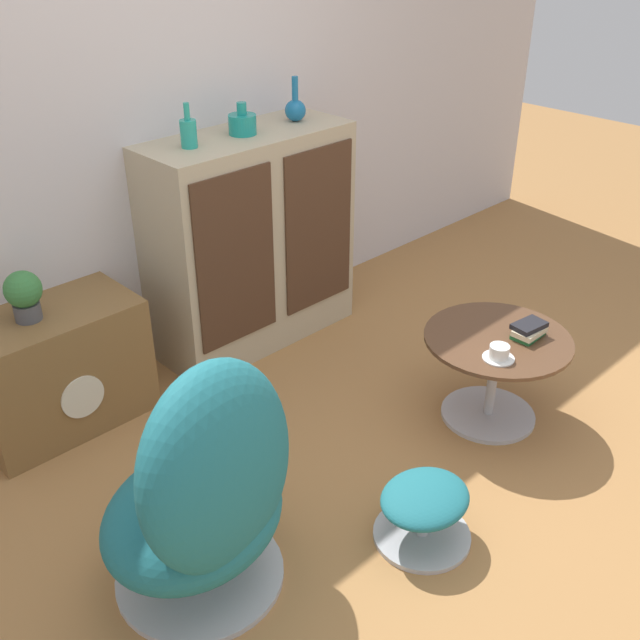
{
  "coord_description": "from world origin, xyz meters",
  "views": [
    {
      "loc": [
        -1.81,
        -1.42,
        2.11
      ],
      "look_at": [
        0.09,
        0.54,
        0.55
      ],
      "focal_mm": 42.0,
      "sensor_mm": 36.0,
      "label": 1
    }
  ],
  "objects_px": {
    "sideboard": "(252,241)",
    "vase_inner_left": "(242,123)",
    "vase_inner_right": "(295,108)",
    "coffee_table": "(494,366)",
    "potted_plant": "(24,294)",
    "ottoman": "(424,507)",
    "vase_leftmost": "(188,132)",
    "teacup": "(499,353)",
    "tv_console": "(58,369)",
    "book_stack": "(529,330)",
    "egg_chair": "(206,492)"
  },
  "relations": [
    {
      "from": "egg_chair",
      "to": "sideboard",
      "type": "bearing_deg",
      "value": 45.22
    },
    {
      "from": "ottoman",
      "to": "vase_inner_right",
      "type": "height_order",
      "value": "vase_inner_right"
    },
    {
      "from": "ottoman",
      "to": "vase_leftmost",
      "type": "bearing_deg",
      "value": 83.26
    },
    {
      "from": "potted_plant",
      "to": "book_stack",
      "type": "xyz_separation_m",
      "value": [
        1.58,
        -1.42,
        -0.22
      ]
    },
    {
      "from": "sideboard",
      "to": "vase_inner_left",
      "type": "distance_m",
      "value": 0.61
    },
    {
      "from": "potted_plant",
      "to": "ottoman",
      "type": "bearing_deg",
      "value": -66.94
    },
    {
      "from": "egg_chair",
      "to": "vase_inner_left",
      "type": "xyz_separation_m",
      "value": [
        1.18,
        1.21,
        0.74
      ]
    },
    {
      "from": "ottoman",
      "to": "book_stack",
      "type": "distance_m",
      "value": 0.97
    },
    {
      "from": "coffee_table",
      "to": "book_stack",
      "type": "relative_size",
      "value": 4.01
    },
    {
      "from": "tv_console",
      "to": "egg_chair",
      "type": "height_order",
      "value": "egg_chair"
    },
    {
      "from": "sideboard",
      "to": "tv_console",
      "type": "distance_m",
      "value": 1.15
    },
    {
      "from": "potted_plant",
      "to": "teacup",
      "type": "relative_size",
      "value": 1.63
    },
    {
      "from": "potted_plant",
      "to": "tv_console",
      "type": "bearing_deg",
      "value": -0.37
    },
    {
      "from": "vase_leftmost",
      "to": "book_stack",
      "type": "height_order",
      "value": "vase_leftmost"
    },
    {
      "from": "vase_inner_right",
      "to": "vase_inner_left",
      "type": "bearing_deg",
      "value": 180.0
    },
    {
      "from": "potted_plant",
      "to": "vase_inner_left",
      "type": "bearing_deg",
      "value": -0.46
    },
    {
      "from": "vase_leftmost",
      "to": "book_stack",
      "type": "relative_size",
      "value": 1.24
    },
    {
      "from": "vase_inner_left",
      "to": "coffee_table",
      "type": "bearing_deg",
      "value": -76.66
    },
    {
      "from": "sideboard",
      "to": "vase_inner_right",
      "type": "bearing_deg",
      "value": 0.69
    },
    {
      "from": "egg_chair",
      "to": "book_stack",
      "type": "distance_m",
      "value": 1.6
    },
    {
      "from": "egg_chair",
      "to": "potted_plant",
      "type": "bearing_deg",
      "value": 89.44
    },
    {
      "from": "vase_inner_left",
      "to": "vase_inner_right",
      "type": "relative_size",
      "value": 0.68
    },
    {
      "from": "teacup",
      "to": "sideboard",
      "type": "bearing_deg",
      "value": 96.0
    },
    {
      "from": "coffee_table",
      "to": "vase_leftmost",
      "type": "distance_m",
      "value": 1.72
    },
    {
      "from": "ottoman",
      "to": "vase_leftmost",
      "type": "distance_m",
      "value": 1.9
    },
    {
      "from": "vase_inner_right",
      "to": "vase_leftmost",
      "type": "bearing_deg",
      "value": 180.0
    },
    {
      "from": "tv_console",
      "to": "vase_leftmost",
      "type": "distance_m",
      "value": 1.2
    },
    {
      "from": "egg_chair",
      "to": "book_stack",
      "type": "bearing_deg",
      "value": -6.99
    },
    {
      "from": "tv_console",
      "to": "ottoman",
      "type": "relative_size",
      "value": 2.03
    },
    {
      "from": "potted_plant",
      "to": "coffee_table",
      "type": "bearing_deg",
      "value": -41.84
    },
    {
      "from": "vase_inner_left",
      "to": "teacup",
      "type": "xyz_separation_m",
      "value": [
        0.17,
        -1.42,
        -0.71
      ]
    },
    {
      "from": "vase_inner_left",
      "to": "ottoman",
      "type": "bearing_deg",
      "value": -107.32
    },
    {
      "from": "teacup",
      "to": "tv_console",
      "type": "bearing_deg",
      "value": 131.52
    },
    {
      "from": "vase_inner_left",
      "to": "book_stack",
      "type": "xyz_separation_m",
      "value": [
        0.41,
        -1.41,
        -0.7
      ]
    },
    {
      "from": "potted_plant",
      "to": "book_stack",
      "type": "distance_m",
      "value": 2.13
    },
    {
      "from": "tv_console",
      "to": "book_stack",
      "type": "relative_size",
      "value": 4.63
    },
    {
      "from": "ottoman",
      "to": "book_stack",
      "type": "height_order",
      "value": "book_stack"
    },
    {
      "from": "vase_inner_right",
      "to": "book_stack",
      "type": "distance_m",
      "value": 1.58
    },
    {
      "from": "vase_leftmost",
      "to": "potted_plant",
      "type": "bearing_deg",
      "value": 179.37
    },
    {
      "from": "egg_chair",
      "to": "vase_leftmost",
      "type": "bearing_deg",
      "value": 54.15
    },
    {
      "from": "tv_console",
      "to": "vase_inner_left",
      "type": "distance_m",
      "value": 1.41
    },
    {
      "from": "egg_chair",
      "to": "potted_plant",
      "type": "xyz_separation_m",
      "value": [
        0.01,
        1.22,
        0.26
      ]
    },
    {
      "from": "vase_leftmost",
      "to": "book_stack",
      "type": "bearing_deg",
      "value": -63.16
    },
    {
      "from": "vase_inner_left",
      "to": "teacup",
      "type": "distance_m",
      "value": 1.6
    },
    {
      "from": "potted_plant",
      "to": "egg_chair",
      "type": "bearing_deg",
      "value": -90.56
    },
    {
      "from": "potted_plant",
      "to": "teacup",
      "type": "height_order",
      "value": "potted_plant"
    },
    {
      "from": "sideboard",
      "to": "egg_chair",
      "type": "relative_size",
      "value": 1.21
    },
    {
      "from": "coffee_table",
      "to": "vase_inner_left",
      "type": "relative_size",
      "value": 4.32
    },
    {
      "from": "potted_plant",
      "to": "vase_inner_right",
      "type": "bearing_deg",
      "value": -0.36
    },
    {
      "from": "egg_chair",
      "to": "teacup",
      "type": "xyz_separation_m",
      "value": [
        1.35,
        -0.21,
        0.03
      ]
    }
  ]
}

